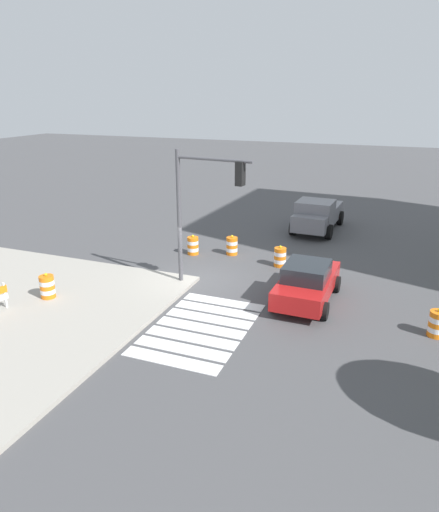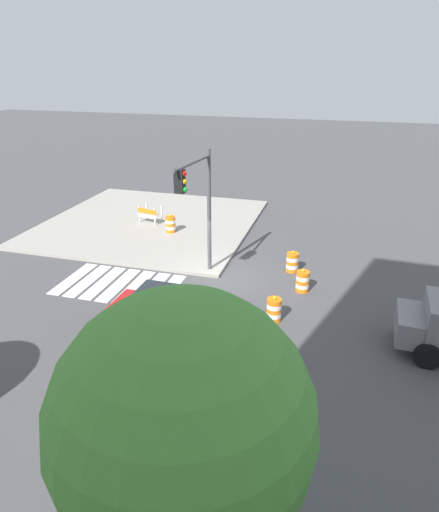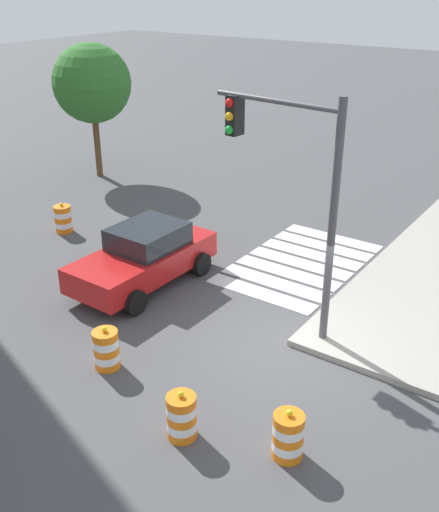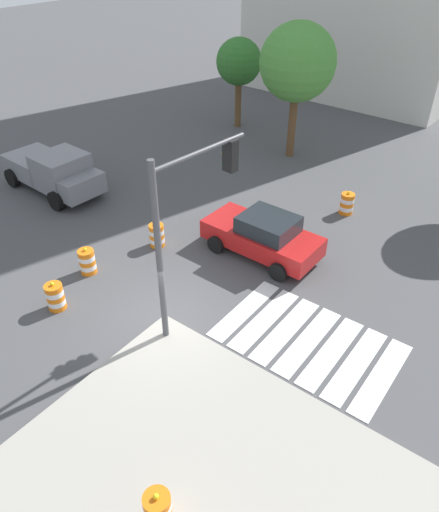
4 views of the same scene
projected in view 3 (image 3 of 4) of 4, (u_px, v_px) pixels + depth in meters
The scene contains 9 objects.
ground_plane at pixel (287, 345), 13.79m from camera, with size 120.00×120.00×0.00m, color #474749.
crosswalk_stripes at pixel (300, 263), 17.67m from camera, with size 5.10×3.20×0.02m.
sports_car at pixel (144, 256), 16.25m from camera, with size 4.33×2.20×1.63m.
traffic_barrel_near_corner at pixel (182, 416), 10.91m from camera, with size 0.56×0.56×1.02m.
traffic_barrel_crosswalk_end at pixel (288, 436), 10.46m from camera, with size 0.56×0.56×1.02m.
traffic_barrel_median_near at pixel (63, 219), 19.65m from camera, with size 0.56×0.56×1.02m.
traffic_barrel_median_far at pixel (106, 349), 12.86m from camera, with size 0.56×0.56×1.02m.
traffic_light_pole at pixel (290, 171), 12.90m from camera, with size 0.57×3.28×5.50m.
street_tree_streetside_far at pixel (92, 84), 23.70m from camera, with size 3.13×3.13×5.39m.
Camera 3 is at (-10.36, -5.35, 7.81)m, focal length 41.82 mm.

